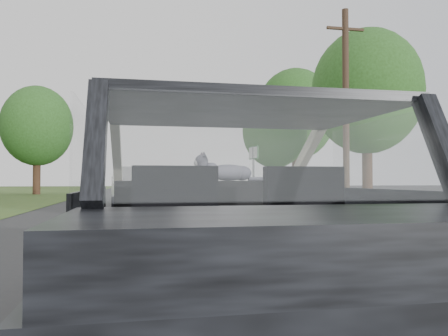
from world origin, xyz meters
name	(u,v)px	position (x,y,z in m)	size (l,w,h in m)	color
ground	(228,326)	(0.00, 0.00, 0.00)	(140.00, 140.00, 0.00)	#2F2F31
subject_car	(228,220)	(0.00, 0.00, 0.72)	(1.80, 4.00, 1.45)	#22242B
dashboard	(213,199)	(0.00, 0.62, 0.85)	(1.58, 0.45, 0.30)	black
driver_seat	(174,201)	(-0.40, -0.29, 0.88)	(0.50, 0.72, 0.42)	black
passenger_seat	(297,199)	(0.40, -0.29, 0.88)	(0.50, 0.72, 0.42)	black
steering_wheel	(167,191)	(-0.40, 0.33, 0.92)	(0.36, 0.36, 0.04)	black
cat	(229,171)	(0.13, 0.62, 1.08)	(0.53, 0.16, 0.24)	slate
guardrail	(298,194)	(4.30, 10.00, 0.58)	(0.05, 90.00, 0.32)	#ABABAB
other_car	(135,184)	(-0.76, 17.63, 0.81)	(1.95, 4.94, 1.63)	silver
highway_sign	(254,173)	(5.07, 18.24, 1.35)	(0.11, 1.08, 2.70)	#18511E
utility_pole	(346,107)	(7.17, 12.43, 3.79)	(0.25, 0.25, 7.58)	#413223
tree_1	(367,116)	(11.41, 18.43, 4.44)	(5.86, 5.86, 8.88)	#25491A
tree_2	(275,146)	(8.57, 25.70, 3.36)	(4.44, 4.44, 6.72)	#25491A
tree_3	(295,132)	(11.71, 30.11, 4.83)	(6.38, 6.38, 9.67)	#25491A
tree_6	(37,142)	(-7.57, 29.30, 3.68)	(4.86, 4.86, 7.36)	#25491A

